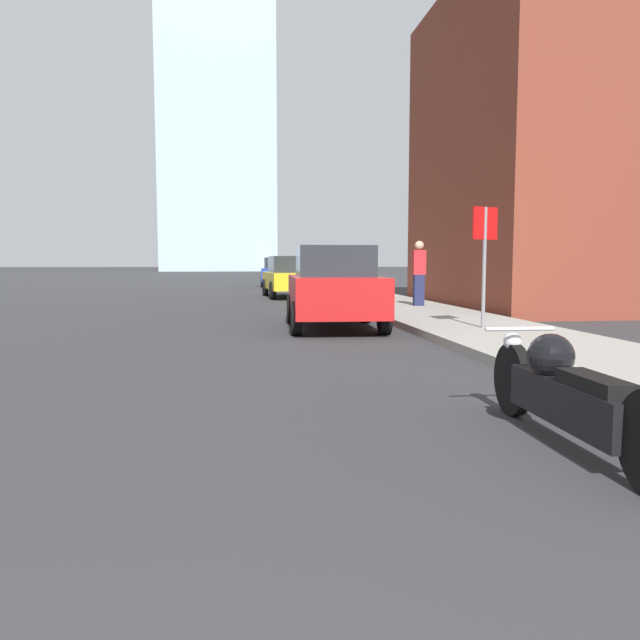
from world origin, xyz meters
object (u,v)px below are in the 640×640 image
object	(u,v)px
pedestrian	(419,272)
motorcycle	(566,392)
parked_car_blue	(278,272)
stop_sign	(485,246)
parked_car_yellow	(289,277)
parked_car_red	(334,288)

from	to	relation	value
pedestrian	motorcycle	bearing A→B (deg)	-101.58
motorcycle	parked_car_blue	world-z (taller)	parked_car_blue
stop_sign	parked_car_blue	bearing A→B (deg)	95.40
parked_car_blue	pedestrian	bearing A→B (deg)	-76.46
motorcycle	parked_car_yellow	xyz separation A→B (m)	(-0.46, 20.28, 0.42)
parked_car_red	parked_car_blue	size ratio (longest dim) A/B	0.98
parked_car_blue	pedestrian	xyz separation A→B (m)	(2.85, -18.79, 0.29)
motorcycle	parked_car_blue	distance (m)	31.69
motorcycle	parked_car_red	size ratio (longest dim) A/B	0.69
parked_car_yellow	parked_car_blue	world-z (taller)	parked_car_blue
motorcycle	stop_sign	distance (m)	7.33
parked_car_yellow	stop_sign	xyz separation A→B (m)	(2.60, -13.39, 0.86)
parked_car_red	stop_sign	world-z (taller)	stop_sign
parked_car_yellow	stop_sign	distance (m)	13.66
motorcycle	stop_sign	bearing A→B (deg)	74.23
parked_car_red	pedestrian	size ratio (longest dim) A/B	2.12
parked_car_red	pedestrian	world-z (taller)	pedestrian
parked_car_blue	pedestrian	distance (m)	19.01
stop_sign	pedestrian	distance (m)	6.05
parked_car_red	motorcycle	bearing A→B (deg)	-84.31
motorcycle	parked_car_yellow	distance (m)	20.29
parked_car_blue	pedestrian	world-z (taller)	pedestrian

